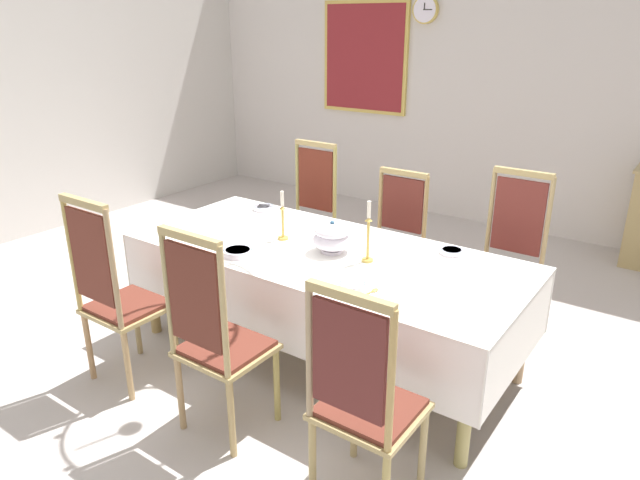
% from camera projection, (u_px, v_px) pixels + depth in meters
% --- Properties ---
extents(ground, '(7.69, 6.73, 0.04)m').
position_uv_depth(ground, '(316.00, 362.00, 3.84)').
color(ground, '#BAB0AD').
extents(back_wall, '(7.69, 0.08, 3.34)m').
position_uv_depth(back_wall, '(511.00, 68.00, 5.84)').
color(back_wall, silver).
rests_on(back_wall, ground).
extents(dining_table, '(2.54, 1.09, 0.76)m').
position_uv_depth(dining_table, '(323.00, 260.00, 3.66)').
color(dining_table, '#AA8B50').
rests_on(dining_table, ground).
extents(tablecloth, '(2.56, 1.11, 0.43)m').
position_uv_depth(tablecloth, '(323.00, 266.00, 3.67)').
color(tablecloth, white).
rests_on(tablecloth, dining_table).
extents(chair_south_a, '(0.44, 0.42, 1.21)m').
position_uv_depth(chair_south_a, '(115.00, 293.00, 3.41)').
color(chair_south_a, '#9E8658').
rests_on(chair_south_a, ground).
extents(chair_north_a, '(0.44, 0.42, 1.18)m').
position_uv_depth(chair_north_a, '(307.00, 213.00, 4.87)').
color(chair_north_a, '#9C9557').
rests_on(chair_north_a, ground).
extents(chair_south_b, '(0.44, 0.42, 1.19)m').
position_uv_depth(chair_south_b, '(215.00, 335.00, 2.97)').
color(chair_south_b, tan).
rests_on(chair_south_b, ground).
extents(chair_north_b, '(0.44, 0.42, 1.06)m').
position_uv_depth(chair_north_b, '(393.00, 238.00, 4.43)').
color(chair_north_b, '#9C8C54').
rests_on(chair_north_b, ground).
extents(chair_south_c, '(0.44, 0.42, 1.14)m').
position_uv_depth(chair_south_c, '(363.00, 398.00, 2.49)').
color(chair_south_c, tan).
rests_on(chair_south_c, ground).
extents(chair_north_c, '(0.44, 0.42, 1.19)m').
position_uv_depth(chair_north_c, '(508.00, 258.00, 3.94)').
color(chair_north_c, tan).
rests_on(chair_north_c, ground).
extents(soup_tureen, '(0.25, 0.25, 0.21)m').
position_uv_depth(soup_tureen, '(332.00, 237.00, 3.56)').
color(soup_tureen, white).
rests_on(soup_tureen, tablecloth).
extents(candlestick_west, '(0.07, 0.07, 0.33)m').
position_uv_depth(candlestick_west, '(283.00, 220.00, 3.76)').
color(candlestick_west, gold).
rests_on(candlestick_west, tablecloth).
extents(candlestick_east, '(0.07, 0.07, 0.38)m').
position_uv_depth(candlestick_east, '(368.00, 237.00, 3.40)').
color(candlestick_east, gold).
rests_on(candlestick_east, tablecloth).
extents(bowl_near_left, '(0.18, 0.18, 0.04)m').
position_uv_depth(bowl_near_left, '(238.00, 252.00, 3.54)').
color(bowl_near_left, white).
rests_on(bowl_near_left, tablecloth).
extents(bowl_near_right, '(0.15, 0.15, 0.04)m').
position_uv_depth(bowl_near_right, '(352.00, 285.00, 3.09)').
color(bowl_near_right, white).
rests_on(bowl_near_right, tablecloth).
extents(bowl_far_left, '(0.15, 0.15, 0.03)m').
position_uv_depth(bowl_far_left, '(264.00, 207.00, 4.40)').
color(bowl_far_left, white).
rests_on(bowl_far_left, tablecloth).
extents(bowl_far_right, '(0.14, 0.14, 0.03)m').
position_uv_depth(bowl_far_right, '(452.00, 251.00, 3.56)').
color(bowl_far_right, white).
rests_on(bowl_far_right, tablecloth).
extents(spoon_primary, '(0.06, 0.17, 0.01)m').
position_uv_depth(spoon_primary, '(226.00, 249.00, 3.63)').
color(spoon_primary, gold).
rests_on(spoon_primary, tablecloth).
extents(spoon_secondary, '(0.05, 0.18, 0.01)m').
position_uv_depth(spoon_secondary, '(372.00, 291.00, 3.06)').
color(spoon_secondary, gold).
rests_on(spoon_secondary, tablecloth).
extents(mounted_clock, '(0.29, 0.06, 0.29)m').
position_uv_depth(mounted_clock, '(426.00, 10.00, 6.11)').
color(mounted_clock, '#D1B251').
extents(framed_painting, '(1.11, 0.05, 1.25)m').
position_uv_depth(framed_painting, '(365.00, 58.00, 6.70)').
color(framed_painting, '#D1B251').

